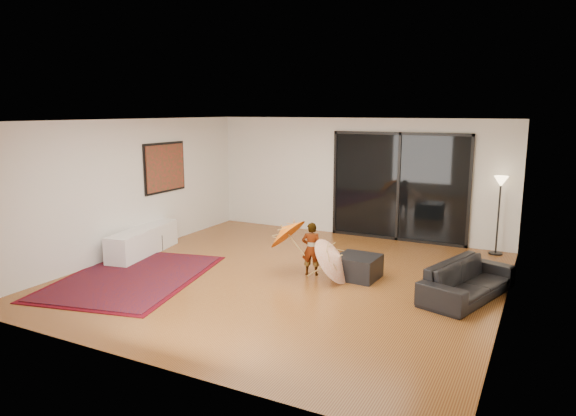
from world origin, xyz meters
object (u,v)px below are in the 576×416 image
Objects in this scene: sofa at (468,280)px; ottoman at (358,267)px; child at (311,249)px; media_console at (143,241)px.

sofa reaches higher than ottoman.
ottoman is 0.73× the size of child.
media_console reaches higher than ottoman.
sofa is 2.63m from child.
media_console is 3.60m from child.
media_console is at bearing 111.43° from sofa.
media_console is 2.81× the size of ottoman.
child reaches higher than media_console.
sofa is (6.20, 0.43, 0.01)m from media_console.
child reaches higher than ottoman.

